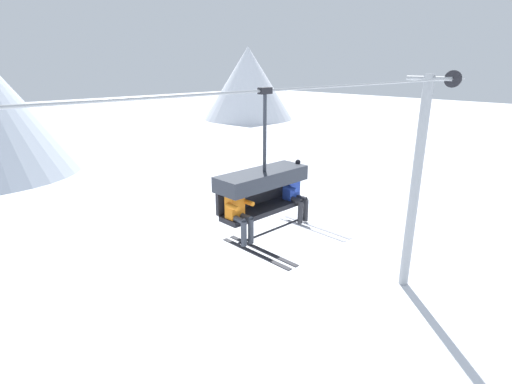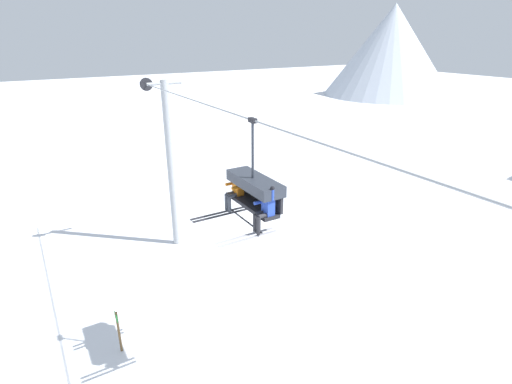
% 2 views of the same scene
% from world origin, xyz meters
% --- Properties ---
extents(mountain_peak_east, '(14.34, 14.34, 11.17)m').
position_xyz_m(mountain_peak_east, '(40.00, 41.97, 5.59)').
color(mountain_peak_east, white).
rests_on(mountain_peak_east, ground_plane).
extents(lift_tower_far, '(0.36, 1.88, 8.32)m').
position_xyz_m(lift_tower_far, '(9.68, -0.02, 4.33)').
color(lift_tower_far, '#9EA3A8').
rests_on(lift_tower_far, ground_plane).
extents(lift_cable, '(19.94, 0.05, 0.05)m').
position_xyz_m(lift_cable, '(0.71, -0.80, 8.04)').
color(lift_cable, '#9EA3A8').
extents(chairlift_chair, '(2.03, 0.74, 2.76)m').
position_xyz_m(chairlift_chair, '(0.83, -0.73, 6.21)').
color(chairlift_chair, '#232328').
extents(skier_orange, '(0.46, 1.70, 1.23)m').
position_xyz_m(skier_orange, '(0.03, -0.95, 5.90)').
color(skier_orange, orange).
extents(skier_blue, '(0.48, 1.70, 1.34)m').
position_xyz_m(skier_blue, '(1.64, -0.94, 5.92)').
color(skier_blue, '#2847B7').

